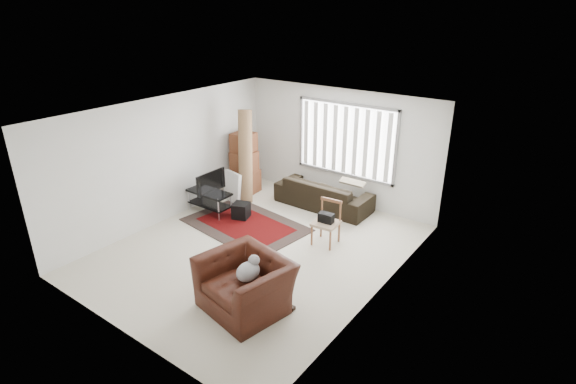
% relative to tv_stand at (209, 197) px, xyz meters
% --- Properties ---
extents(room, '(6.00, 6.02, 2.71)m').
position_rel_tv_stand_xyz_m(room, '(1.98, -0.13, 1.38)').
color(room, beige).
rests_on(room, ground).
extents(persian_rug, '(2.73, 2.01, 0.02)m').
position_rel_tv_stand_xyz_m(persian_rug, '(1.07, -0.01, -0.37)').
color(persian_rug, black).
rests_on(persian_rug, ground).
extents(tv_stand, '(1.05, 0.47, 0.52)m').
position_rel_tv_stand_xyz_m(tv_stand, '(0.00, 0.00, 0.00)').
color(tv_stand, black).
rests_on(tv_stand, ground).
extents(tv, '(0.11, 0.85, 0.49)m').
position_rel_tv_stand_xyz_m(tv, '(0.00, -0.00, 0.39)').
color(tv, black).
rests_on(tv, tv_stand).
extents(subwoofer, '(0.44, 0.44, 0.34)m').
position_rel_tv_stand_xyz_m(subwoofer, '(0.77, 0.19, -0.19)').
color(subwoofer, black).
rests_on(subwoofer, persian_rug).
extents(moving_boxes, '(0.66, 0.61, 1.52)m').
position_rel_tv_stand_xyz_m(moving_boxes, '(-0.18, 1.42, 0.33)').
color(moving_boxes, brown).
rests_on(moving_boxes, ground).
extents(white_flatpack, '(0.61, 0.29, 0.75)m').
position_rel_tv_stand_xyz_m(white_flatpack, '(-0.01, 0.77, -0.00)').
color(white_flatpack, silver).
rests_on(white_flatpack, ground).
extents(rolled_rug, '(0.66, 0.77, 2.21)m').
position_rel_tv_stand_xyz_m(rolled_rug, '(0.20, 1.05, 0.73)').
color(rolled_rug, brown).
rests_on(rolled_rug, ground).
extents(sofa, '(2.28, 1.00, 0.87)m').
position_rel_tv_stand_xyz_m(sofa, '(1.92, 1.81, 0.06)').
color(sofa, black).
rests_on(sofa, ground).
extents(side_chair, '(0.52, 0.52, 0.89)m').
position_rel_tv_stand_xyz_m(side_chair, '(2.88, 0.36, 0.11)').
color(side_chair, '#967C62').
rests_on(side_chair, ground).
extents(armchair, '(1.51, 1.37, 0.97)m').
position_rel_tv_stand_xyz_m(armchair, '(2.95, -2.14, 0.11)').
color(armchair, '#36130B').
rests_on(armchair, ground).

